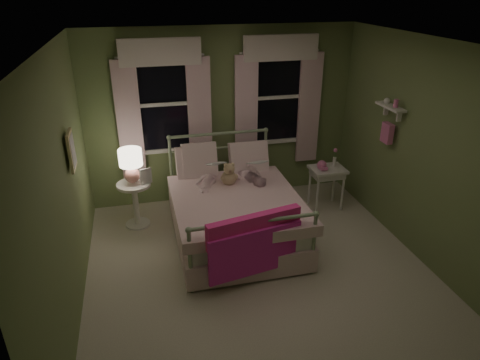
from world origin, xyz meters
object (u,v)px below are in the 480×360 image
object	(u,v)px
child_right	(246,157)
teddy_bear	(229,175)
nightstand_right	(327,174)
child_left	(206,161)
bed	(233,212)
nightstand_left	(135,198)
table_lamp	(131,163)

from	to	relation	value
child_right	teddy_bear	bearing A→B (deg)	12.77
nightstand_right	child_left	bearing A→B (deg)	-178.49
child_left	bed	bearing A→B (deg)	138.94
nightstand_left	teddy_bear	bearing A→B (deg)	-15.83
child_left	nightstand_right	distance (m)	1.85
teddy_bear	nightstand_left	size ratio (longest dim) A/B	0.50
teddy_bear	nightstand_right	xyz separation A→B (m)	(1.53, 0.21, -0.24)
child_right	table_lamp	xyz separation A→B (m)	(-1.53, 0.20, -0.01)
table_lamp	nightstand_right	xyz separation A→B (m)	(2.78, -0.15, -0.40)
bed	nightstand_left	bearing A→B (deg)	153.22
nightstand_left	nightstand_right	xyz separation A→B (m)	(2.78, -0.15, 0.13)
child_right	nightstand_left	world-z (taller)	child_right
teddy_bear	table_lamp	distance (m)	1.31
bed	teddy_bear	distance (m)	0.50
nightstand_right	nightstand_left	bearing A→B (deg)	176.93
child_left	nightstand_left	size ratio (longest dim) A/B	1.19
child_right	nightstand_left	distance (m)	1.64
child_left	child_right	distance (m)	0.56
bed	child_right	distance (m)	0.78
bed	nightstand_left	world-z (taller)	bed
child_left	child_right	size ratio (longest dim) A/B	0.98
bed	child_right	xyz separation A→B (m)	(0.29, 0.43, 0.59)
child_left	nightstand_left	world-z (taller)	child_left
child_left	child_right	bearing A→B (deg)	-163.45
table_lamp	nightstand_left	bearing A→B (deg)	135.00
child_right	teddy_bear	world-z (taller)	child_right
child_left	teddy_bear	distance (m)	0.36
child_left	table_lamp	size ratio (longest dim) A/B	1.63
nightstand_right	bed	bearing A→B (deg)	-162.61
nightstand_left	table_lamp	world-z (taller)	table_lamp
bed	child_left	bearing A→B (deg)	122.39
child_right	teddy_bear	xyz separation A→B (m)	(-0.28, -0.16, -0.17)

